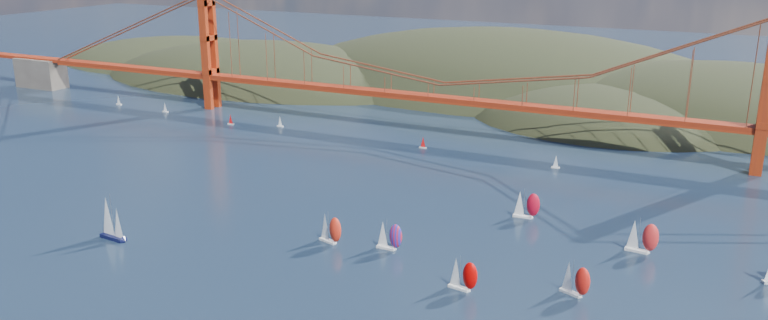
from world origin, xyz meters
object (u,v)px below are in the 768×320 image
Objects in this scene: racer_0 at (330,228)px; racer_2 at (575,279)px; racer_3 at (642,236)px; racer_5 at (526,204)px; sloop_navy at (110,219)px; racer_rwb at (389,235)px; racer_1 at (462,274)px.

racer_0 reaches higher than racer_2.
racer_5 is (-34.47, 11.48, -0.32)m from racer_3.
sloop_navy reaches higher than racer_2.
sloop_navy is 1.56× the size of racer_rwb.
sloop_navy reaches higher than racer_3.
racer_2 is (24.55, 8.90, 0.07)m from racer_1.
racer_2 is 50.21m from racer_5.
sloop_navy is 77.29m from racer_rwb.
racer_5 is 1.05× the size of racer_rwb.
racer_3 reaches higher than racer_2.
racer_3 is at bearing 38.10° from racer_0.
sloop_navy is 1.48× the size of racer_5.
racer_5 is at bearing 141.20° from racer_2.
racer_0 is (55.92, 24.08, -1.65)m from sloop_navy.
sloop_navy is at bearing -157.73° from racer_rwb.
racer_0 is at bearing -153.10° from racer_3.
racer_3 is (10.50, 32.65, 0.42)m from racer_2.
sloop_navy is at bearing -162.64° from racer_1.
racer_5 reaches higher than racer_1.
racer_rwb is (16.44, 3.03, -0.20)m from racer_0.
racer_1 is at bearing -95.45° from racer_5.
racer_5 reaches higher than racer_rwb.
sloop_navy is 119.03m from racer_5.
racer_1 is 0.89× the size of racer_3.
sloop_navy is at bearing -152.32° from racer_3.
racer_3 is (133.48, 54.56, -1.33)m from sloop_navy.
racer_1 is at bearing -124.70° from racer_3.
racer_rwb is (-50.63, 5.20, -0.10)m from racer_2.
sloop_navy is 124.93m from racer_2.
racer_rwb is (-26.08, 14.10, -0.04)m from racer_1.
racer_3 is (77.56, 30.47, 0.32)m from racer_0.
racer_3 is at bearing -23.24° from racer_5.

